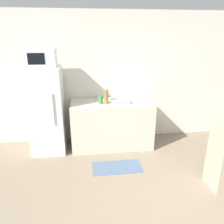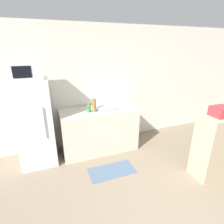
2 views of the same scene
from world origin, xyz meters
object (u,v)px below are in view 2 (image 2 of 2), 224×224
Objects in this scene: refrigerator at (35,124)px; bottle_short at (89,109)px; basket at (221,112)px; microwave at (26,71)px; bottle_tall at (94,105)px.

bottle_short is at bearing -2.74° from refrigerator.
basket is (2.78, -1.47, 0.39)m from refrigerator.
microwave is (-0.00, -0.00, 0.96)m from refrigerator.
basket is at bearing -40.10° from bottle_tall.
basket is at bearing -38.79° from bottle_short.
refrigerator reaches higher than bottle_tall.
microwave is at bearing -109.45° from refrigerator.
basket is (1.67, -1.40, 0.14)m from bottle_tall.
refrigerator is at bearing 152.12° from basket.
refrigerator is 1.03m from bottle_short.
bottle_short is at bearing 169.60° from bottle_tall.
bottle_short is 0.50× the size of basket.
refrigerator is at bearing 177.26° from bottle_short.
microwave is 1.28m from bottle_short.
refrigerator reaches higher than basket.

